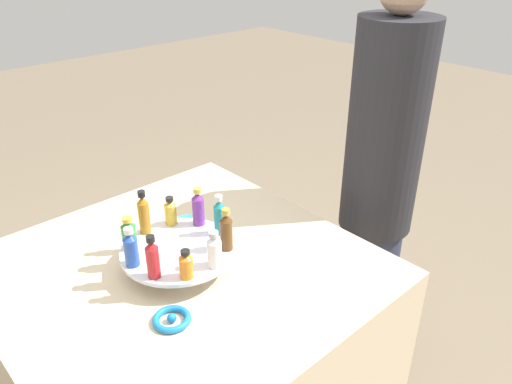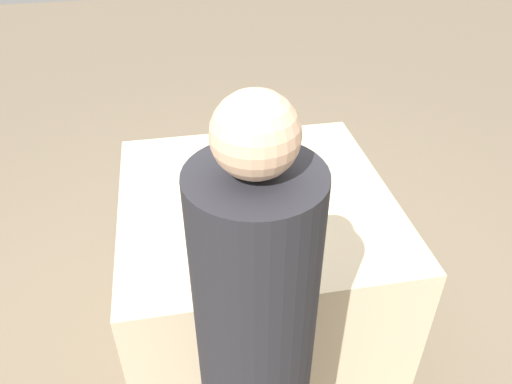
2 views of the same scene
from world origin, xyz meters
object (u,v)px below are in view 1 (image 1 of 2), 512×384
object	(u,v)px
display_stand	(179,254)
person_figure	(378,192)
ribbon_bow_blue	(172,319)
bottle_teal	(219,216)
ribbon_bow_teal	(186,222)
bottle_amber	(144,214)
bottle_green	(129,234)
bottle_gold	(171,212)
bottle_purple	(198,208)
bottle_orange	(186,265)
bottle_brown	(226,231)
bottle_clear	(214,250)
bottle_blue	(131,248)
bottle_red	(153,258)

from	to	relation	value
display_stand	person_figure	world-z (taller)	person_figure
ribbon_bow_blue	person_figure	bearing A→B (deg)	2.10
bottle_teal	ribbon_bow_teal	xyz separation A→B (m)	(0.01, 0.20, -0.12)
bottle_amber	bottle_green	bearing A→B (deg)	-151.67
bottle_gold	person_figure	size ratio (longest dim) A/B	0.06
bottle_purple	ribbon_bow_teal	size ratio (longest dim) A/B	1.60
bottle_orange	bottle_teal	xyz separation A→B (m)	(0.20, 0.11, 0.02)
bottle_brown	ribbon_bow_blue	bearing A→B (deg)	-161.78
bottle_amber	person_figure	bearing A→B (deg)	-19.33
display_stand	bottle_green	distance (m)	0.16
bottle_green	person_figure	distance (m)	0.94
bottle_amber	ribbon_bow_blue	size ratio (longest dim) A/B	1.43
bottle_amber	bottle_clear	xyz separation A→B (m)	(0.05, -0.28, -0.01)
bottle_gold	bottle_green	xyz separation A→B (m)	(-0.16, -0.03, 0.00)
bottle_orange	bottle_teal	bearing A→B (deg)	28.33
display_stand	bottle_blue	world-z (taller)	bottle_blue
display_stand	bottle_red	world-z (taller)	bottle_red
display_stand	bottle_brown	distance (m)	0.16
bottle_orange	ribbon_bow_teal	world-z (taller)	bottle_orange
bottle_gold	bottle_purple	distance (m)	0.09
bottle_clear	bottle_teal	distance (m)	0.17
bottle_amber	bottle_purple	size ratio (longest dim) A/B	1.12
bottle_orange	bottle_clear	distance (m)	0.09
bottle_teal	bottle_green	bearing A→B (deg)	154.33
ribbon_bow_teal	bottle_teal	bearing A→B (deg)	-93.50
bottle_amber	bottle_clear	size ratio (longest dim) A/B	1.29
bottle_purple	ribbon_bow_teal	bearing A→B (deg)	76.27
display_stand	bottle_clear	distance (m)	0.16
bottle_blue	bottle_green	bearing A→B (deg)	64.33
ribbon_bow_teal	bottle_brown	bearing A→B (deg)	-100.18
bottle_teal	ribbon_bow_blue	distance (m)	0.36
bottle_red	bottle_clear	distance (m)	0.17
bottle_amber	bottle_gold	bearing A→B (deg)	-7.67
bottle_blue	bottle_purple	bearing A→B (deg)	10.33
bottle_clear	bottle_brown	xyz separation A→B (m)	(0.08, 0.04, 0.01)
bottle_clear	bottle_brown	world-z (taller)	bottle_brown
bottle_red	bottle_blue	bearing A→B (deg)	100.33
bottle_orange	ribbon_bow_blue	world-z (taller)	bottle_orange
ribbon_bow_teal	bottle_orange	bearing A→B (deg)	-124.67
bottle_orange	person_figure	xyz separation A→B (m)	(0.86, -0.02, -0.08)
bottle_blue	bottle_purple	size ratio (longest dim) A/B	0.93
bottle_clear	bottle_teal	bearing A→B (deg)	46.33
bottle_red	ribbon_bow_teal	world-z (taller)	bottle_red
display_stand	bottle_orange	bearing A→B (deg)	-115.67
display_stand	bottle_green	xyz separation A→B (m)	(-0.10, 0.10, 0.07)
bottle_amber	ribbon_bow_blue	xyz separation A→B (m)	(-0.13, -0.32, -0.12)
ribbon_bow_blue	ribbon_bow_teal	xyz separation A→B (m)	(0.31, 0.37, 0.00)
bottle_green	bottle_orange	distance (m)	0.23
bottle_blue	bottle_purple	xyz separation A→B (m)	(0.27, 0.05, 0.00)
bottle_red	ribbon_bow_blue	world-z (taller)	bottle_red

